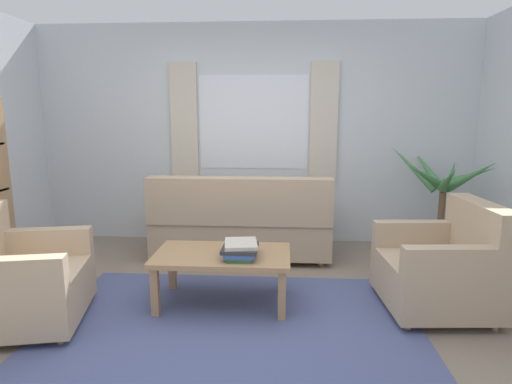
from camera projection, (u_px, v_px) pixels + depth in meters
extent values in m
plane|color=gray|center=(233.00, 324.00, 3.21)|extent=(6.24, 6.24, 0.00)
cube|color=silver|center=(254.00, 135.00, 5.19)|extent=(5.32, 0.12, 2.60)
cube|color=white|center=(253.00, 123.00, 5.10)|extent=(1.30, 0.01, 1.10)
cube|color=beige|center=(184.00, 122.00, 5.13)|extent=(0.32, 0.06, 1.40)
cube|color=beige|center=(324.00, 123.00, 5.02)|extent=(0.32, 0.06, 1.40)
cube|color=#4C5684|center=(233.00, 324.00, 3.21)|extent=(2.79, 1.87, 0.01)
cube|color=tan|center=(242.00, 233.00, 4.74)|extent=(1.90, 0.80, 0.38)
cube|color=tan|center=(239.00, 201.00, 4.35)|extent=(1.90, 0.20, 0.48)
cube|color=tan|center=(322.00, 207.00, 4.63)|extent=(0.16, 0.80, 0.24)
cube|color=tan|center=(164.00, 205.00, 4.74)|extent=(0.16, 0.80, 0.24)
cylinder|color=#A87F56|center=(317.00, 245.00, 5.02)|extent=(0.06, 0.06, 0.06)
cylinder|color=#A87F56|center=(175.00, 242.00, 5.13)|extent=(0.06, 0.06, 0.06)
cylinder|color=#A87F56|center=(321.00, 263.00, 4.44)|extent=(0.06, 0.06, 0.06)
cylinder|color=#A87F56|center=(160.00, 259.00, 4.55)|extent=(0.06, 0.06, 0.06)
cube|color=tan|center=(27.00, 294.00, 3.18)|extent=(0.96, 0.99, 0.36)
cube|color=tan|center=(2.00, 275.00, 2.77)|extent=(0.81, 0.28, 0.22)
cube|color=tan|center=(40.00, 242.00, 3.47)|extent=(0.81, 0.28, 0.22)
cylinder|color=#A87F56|center=(61.00, 340.00, 2.93)|extent=(0.05, 0.05, 0.06)
cylinder|color=#A87F56|center=(85.00, 298.00, 3.59)|extent=(0.05, 0.05, 0.06)
cylinder|color=#A87F56|center=(4.00, 303.00, 3.50)|extent=(0.05, 0.05, 0.06)
cube|color=tan|center=(434.00, 281.00, 3.42)|extent=(0.86, 0.90, 0.36)
cube|color=tan|center=(480.00, 232.00, 3.34)|extent=(0.24, 0.85, 0.46)
cube|color=tan|center=(420.00, 234.00, 3.72)|extent=(0.81, 0.18, 0.22)
cube|color=tan|center=(459.00, 262.00, 3.01)|extent=(0.81, 0.18, 0.22)
cylinder|color=#A87F56|center=(380.00, 289.00, 3.79)|extent=(0.05, 0.05, 0.06)
cylinder|color=#A87F56|center=(408.00, 326.00, 3.12)|extent=(0.05, 0.05, 0.06)
cylinder|color=#A87F56|center=(452.00, 288.00, 3.79)|extent=(0.05, 0.05, 0.06)
cylinder|color=#A87F56|center=(495.00, 326.00, 3.12)|extent=(0.05, 0.05, 0.06)
cube|color=#A87F56|center=(222.00, 255.00, 3.49)|extent=(1.10, 0.64, 0.04)
cube|color=#A87F56|center=(155.00, 292.00, 3.30)|extent=(0.06, 0.06, 0.40)
cube|color=#A87F56|center=(282.00, 296.00, 3.24)|extent=(0.06, 0.06, 0.40)
cube|color=#A87F56|center=(172.00, 268.00, 3.81)|extent=(0.06, 0.06, 0.40)
cube|color=#A87F56|center=(282.00, 271.00, 3.75)|extent=(0.06, 0.06, 0.40)
cube|color=#387F4C|center=(241.00, 255.00, 3.38)|extent=(0.21, 0.29, 0.03)
cube|color=#335199|center=(240.00, 251.00, 3.38)|extent=(0.24, 0.33, 0.03)
cube|color=#2D2D33|center=(240.00, 248.00, 3.37)|extent=(0.28, 0.31, 0.03)
cube|color=beige|center=(241.00, 244.00, 3.38)|extent=(0.29, 0.32, 0.03)
cylinder|color=#B7B2A8|center=(439.00, 242.00, 4.71)|extent=(0.39, 0.39, 0.33)
cylinder|color=brown|center=(441.00, 210.00, 4.64)|extent=(0.07, 0.07, 0.39)
cone|color=#47894C|center=(470.00, 176.00, 4.55)|extent=(0.54, 0.13, 0.27)
cone|color=#47894C|center=(451.00, 175.00, 4.75)|extent=(0.32, 0.41, 0.37)
cone|color=#47894C|center=(426.00, 167.00, 4.88)|extent=(0.23, 0.63, 0.42)
cone|color=#47894C|center=(413.00, 168.00, 4.77)|extent=(0.51, 0.43, 0.54)
cone|color=#47894C|center=(424.00, 175.00, 4.45)|extent=(0.52, 0.40, 0.36)
cone|color=#47894C|center=(448.00, 179.00, 4.33)|extent=(0.17, 0.50, 0.36)
cone|color=#47894C|center=(472.00, 175.00, 4.28)|extent=(0.34, 0.58, 0.45)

